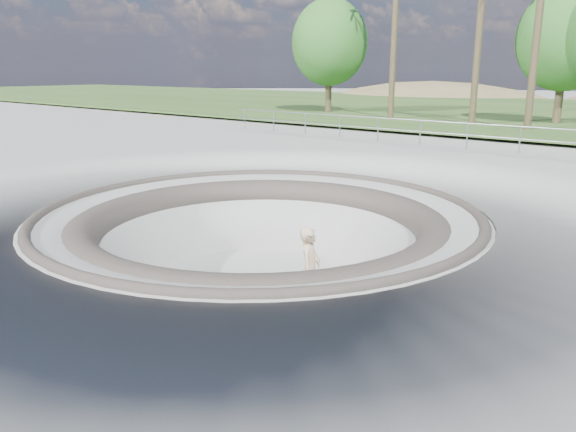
% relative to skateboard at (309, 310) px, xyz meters
% --- Properties ---
extents(ground, '(180.00, 180.00, 0.00)m').
position_rel_skateboard_xyz_m(ground, '(-1.81, 0.42, 1.83)').
color(ground, '#ADADA7').
rests_on(ground, ground).
extents(skate_bowl, '(14.00, 14.00, 4.10)m').
position_rel_skateboard_xyz_m(skate_bowl, '(-1.81, 0.42, -0.00)').
color(skate_bowl, '#ADADA7').
rests_on(skate_bowl, ground).
extents(safety_railing, '(25.00, 0.06, 1.03)m').
position_rel_skateboard_xyz_m(safety_railing, '(-1.81, 12.42, 2.52)').
color(safety_railing, gray).
rests_on(safety_railing, ground).
extents(skateboard, '(0.90, 0.28, 0.09)m').
position_rel_skateboard_xyz_m(skateboard, '(0.00, 0.00, 0.00)').
color(skateboard, olive).
rests_on(skateboard, ground).
extents(skater, '(0.66, 0.79, 1.85)m').
position_rel_skateboard_xyz_m(skater, '(0.00, -0.00, 0.94)').
color(skater, beige).
rests_on(skater, skateboard).
extents(bushy_tree_left, '(5.33, 4.85, 7.69)m').
position_rel_skateboard_xyz_m(bushy_tree_left, '(-16.58, 23.72, 6.77)').
color(bushy_tree_left, brown).
rests_on(bushy_tree_left, ground).
extents(bushy_tree_mid, '(5.18, 4.71, 7.48)m').
position_rel_skateboard_xyz_m(bushy_tree_mid, '(-1.83, 24.94, 6.63)').
color(bushy_tree_mid, brown).
rests_on(bushy_tree_mid, ground).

